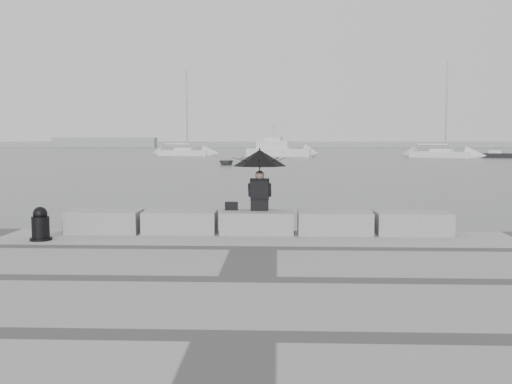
{
  "coord_description": "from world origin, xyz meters",
  "views": [
    {
      "loc": [
        0.45,
        -12.86,
        2.6
      ],
      "look_at": [
        -0.15,
        3.0,
        1.1
      ],
      "focal_mm": 40.0,
      "sensor_mm": 36.0,
      "label": 1
    }
  ],
  "objects_px": {
    "seated_person": "(260,165)",
    "sailboat_right": "(441,154)",
    "sailboat_left": "(184,152)",
    "motor_cruiser": "(280,150)",
    "small_motorboat": "(502,155)",
    "dinghy": "(226,162)",
    "mooring_bollard": "(41,226)"
  },
  "relations": [
    {
      "from": "mooring_bollard",
      "to": "dinghy",
      "type": "distance_m",
      "value": 45.02
    },
    {
      "from": "sailboat_left",
      "to": "small_motorboat",
      "type": "bearing_deg",
      "value": 1.76
    },
    {
      "from": "seated_person",
      "to": "sailboat_left",
      "type": "xyz_separation_m",
      "value": [
        -13.59,
        72.22,
        -1.49
      ]
    },
    {
      "from": "small_motorboat",
      "to": "dinghy",
      "type": "relative_size",
      "value": 1.71
    },
    {
      "from": "motor_cruiser",
      "to": "dinghy",
      "type": "bearing_deg",
      "value": -85.09
    },
    {
      "from": "seated_person",
      "to": "small_motorboat",
      "type": "height_order",
      "value": "seated_person"
    },
    {
      "from": "seated_person",
      "to": "dinghy",
      "type": "xyz_separation_m",
      "value": [
        -4.73,
        43.78,
        -1.74
      ]
    },
    {
      "from": "seated_person",
      "to": "motor_cruiser",
      "type": "distance_m",
      "value": 69.13
    },
    {
      "from": "dinghy",
      "to": "seated_person",
      "type": "bearing_deg",
      "value": -85.22
    },
    {
      "from": "seated_person",
      "to": "mooring_bollard",
      "type": "relative_size",
      "value": 1.98
    },
    {
      "from": "small_motorboat",
      "to": "motor_cruiser",
      "type": "bearing_deg",
      "value": -160.98
    },
    {
      "from": "sailboat_right",
      "to": "seated_person",
      "type": "bearing_deg",
      "value": -77.3
    },
    {
      "from": "small_motorboat",
      "to": "sailboat_right",
      "type": "bearing_deg",
      "value": -156.85
    },
    {
      "from": "sailboat_right",
      "to": "dinghy",
      "type": "distance_m",
      "value": 34.61
    },
    {
      "from": "mooring_bollard",
      "to": "dinghy",
      "type": "xyz_separation_m",
      "value": [
        -0.27,
        45.01,
        -0.53
      ]
    },
    {
      "from": "motor_cruiser",
      "to": "sailboat_right",
      "type": "bearing_deg",
      "value": 6.88
    },
    {
      "from": "sailboat_right",
      "to": "small_motorboat",
      "type": "xyz_separation_m",
      "value": [
        7.84,
        -0.62,
        -0.2
      ]
    },
    {
      "from": "sailboat_left",
      "to": "sailboat_right",
      "type": "height_order",
      "value": "same"
    },
    {
      "from": "sailboat_left",
      "to": "small_motorboat",
      "type": "height_order",
      "value": "sailboat_left"
    },
    {
      "from": "sailboat_left",
      "to": "sailboat_right",
      "type": "bearing_deg",
      "value": 0.63
    },
    {
      "from": "mooring_bollard",
      "to": "dinghy",
      "type": "relative_size",
      "value": 0.22
    },
    {
      "from": "small_motorboat",
      "to": "mooring_bollard",
      "type": "bearing_deg",
      "value": -90.12
    },
    {
      "from": "sailboat_right",
      "to": "sailboat_left",
      "type": "bearing_deg",
      "value": -159.3
    },
    {
      "from": "seated_person",
      "to": "sailboat_right",
      "type": "bearing_deg",
      "value": 74.34
    },
    {
      "from": "mooring_bollard",
      "to": "motor_cruiser",
      "type": "distance_m",
      "value": 70.53
    },
    {
      "from": "mooring_bollard",
      "to": "motor_cruiser",
      "type": "height_order",
      "value": "motor_cruiser"
    },
    {
      "from": "sailboat_left",
      "to": "motor_cruiser",
      "type": "height_order",
      "value": "sailboat_left"
    },
    {
      "from": "sailboat_left",
      "to": "small_motorboat",
      "type": "relative_size",
      "value": 2.35
    },
    {
      "from": "small_motorboat",
      "to": "dinghy",
      "type": "xyz_separation_m",
      "value": [
        -35.01,
        -20.81,
        -0.05
      ]
    },
    {
      "from": "seated_person",
      "to": "mooring_bollard",
      "type": "distance_m",
      "value": 4.79
    },
    {
      "from": "seated_person",
      "to": "sailboat_left",
      "type": "bearing_deg",
      "value": 103.98
    },
    {
      "from": "mooring_bollard",
      "to": "sailboat_right",
      "type": "relative_size",
      "value": 0.05
    }
  ]
}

